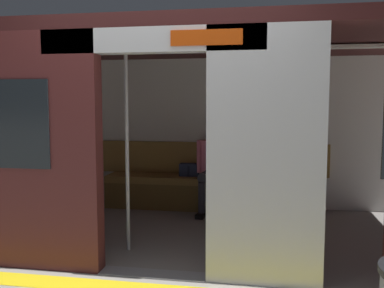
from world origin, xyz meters
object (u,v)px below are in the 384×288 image
(grab_pole_door, at_px, (127,148))
(bench_seat, at_px, (197,185))
(handbag, at_px, (189,170))
(grab_pole_far, at_px, (210,149))
(person_seated, at_px, (216,162))
(train_car, at_px, (176,103))
(book, at_px, (248,177))

(grab_pole_door, bearing_deg, bench_seat, -103.26)
(handbag, xyz_separation_m, grab_pole_far, (-0.52, 1.73, 0.49))
(person_seated, xyz_separation_m, grab_pole_far, (-0.14, 1.60, 0.35))
(train_car, xyz_separation_m, book, (-0.75, -1.07, -0.99))
(handbag, height_order, grab_pole_far, grab_pole_far)
(book, height_order, grab_pole_far, grab_pole_far)
(handbag, bearing_deg, grab_pole_far, 106.81)
(book, relative_size, grab_pole_far, 0.11)
(bench_seat, bearing_deg, train_car, 86.92)
(train_car, xyz_separation_m, grab_pole_far, (-0.46, 0.61, -0.43))
(grab_pole_far, bearing_deg, grab_pole_door, 4.10)
(book, xyz_separation_m, grab_pole_far, (0.29, 1.68, 0.56))
(handbag, bearing_deg, book, 176.26)
(handbag, relative_size, grab_pole_door, 0.13)
(bench_seat, xyz_separation_m, handbag, (0.12, -0.08, 0.19))
(grab_pole_door, distance_m, grab_pole_far, 0.81)
(bench_seat, distance_m, book, 0.70)
(handbag, xyz_separation_m, grab_pole_door, (0.28, 1.79, 0.49))
(bench_seat, relative_size, grab_pole_door, 1.24)
(bench_seat, bearing_deg, handbag, -33.62)
(grab_pole_door, height_order, grab_pole_far, same)
(handbag, distance_m, book, 0.82)
(bench_seat, height_order, person_seated, person_seated)
(grab_pole_door, bearing_deg, handbag, -98.96)
(person_seated, relative_size, book, 5.35)
(handbag, relative_size, book, 1.18)
(train_car, height_order, grab_pole_far, train_car)
(person_seated, bearing_deg, book, -169.63)
(bench_seat, distance_m, grab_pole_door, 1.88)
(train_car, xyz_separation_m, bench_seat, (-0.06, -1.04, -1.11))
(train_car, bearing_deg, grab_pole_far, 126.98)
(train_car, height_order, book, train_car)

